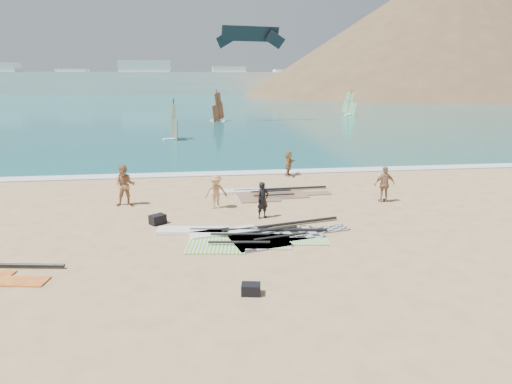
{
  "coord_description": "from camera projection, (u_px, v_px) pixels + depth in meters",
  "views": [
    {
      "loc": [
        -1.49,
        -13.33,
        5.64
      ],
      "look_at": [
        0.8,
        4.0,
        1.0
      ],
      "focal_mm": 30.0,
      "sensor_mm": 36.0,
      "label": 1
    }
  ],
  "objects": [
    {
      "name": "rig_orange",
      "position": [
        261.0,
        193.0,
        21.58
      ],
      "size": [
        6.11,
        2.44,
        0.2
      ],
      "rotation": [
        0.0,
        0.0,
        0.05
      ],
      "color": "#FF5B07",
      "rests_on": "ground"
    },
    {
      "name": "windsurfer_left",
      "position": [
        174.0,
        127.0,
        40.61
      ],
      "size": [
        2.22,
        2.5,
        3.89
      ],
      "rotation": [
        0.0,
        0.0,
        0.32
      ],
      "color": "white",
      "rests_on": "ground"
    },
    {
      "name": "gear_bag_far",
      "position": [
        251.0,
        289.0,
        11.51
      ],
      "size": [
        0.56,
        0.44,
        0.3
      ],
      "primitive_type": "cube",
      "rotation": [
        0.0,
        0.0,
        -0.18
      ],
      "color": "black",
      "rests_on": "ground"
    },
    {
      "name": "ground",
      "position": [
        248.0,
        252.0,
        14.41
      ],
      "size": [
        300.0,
        300.0,
        0.0
      ],
      "primitive_type": "plane",
      "color": "tan",
      "rests_on": "ground"
    },
    {
      "name": "surf_line",
      "position": [
        225.0,
        174.0,
        26.19
      ],
      "size": [
        300.0,
        1.2,
        0.04
      ],
      "primitive_type": "cube",
      "color": "white",
      "rests_on": "ground"
    },
    {
      "name": "far_town",
      "position": [
        158.0,
        82.0,
        155.01
      ],
      "size": [
        160.0,
        8.0,
        12.0
      ],
      "color": "white",
      "rests_on": "ground"
    },
    {
      "name": "windsurfer_right",
      "position": [
        349.0,
        108.0,
        68.29
      ],
      "size": [
        2.05,
        2.03,
        3.99
      ],
      "rotation": [
        0.0,
        0.0,
        0.73
      ],
      "color": "white",
      "rests_on": "ground"
    },
    {
      "name": "kitesurf_kite",
      "position": [
        250.0,
        35.0,
        55.33
      ],
      "size": [
        9.03,
        2.31,
        2.8
      ],
      "rotation": [
        0.0,
        0.0,
        0.17
      ],
      "color": "black",
      "rests_on": "ground"
    },
    {
      "name": "beachgoer_right",
      "position": [
        289.0,
        163.0,
        25.49
      ],
      "size": [
        1.07,
        1.45,
        1.51
      ],
      "primitive_type": "imported",
      "rotation": [
        0.0,
        0.0,
        1.07
      ],
      "color": "#997346",
      "rests_on": "ground"
    },
    {
      "name": "beachgoer_mid",
      "position": [
        216.0,
        192.0,
        19.02
      ],
      "size": [
        1.03,
        0.64,
        1.55
      ],
      "primitive_type": "imported",
      "rotation": [
        0.0,
        0.0,
        0.06
      ],
      "color": "tan",
      "rests_on": "ground"
    },
    {
      "name": "rig_grey",
      "position": [
        260.0,
        233.0,
        15.96
      ],
      "size": [
        6.18,
        3.1,
        0.2
      ],
      "rotation": [
        0.0,
        0.0,
        0.22
      ],
      "color": "#28282B",
      "rests_on": "ground"
    },
    {
      "name": "sea",
      "position": [
        203.0,
        97.0,
        140.9
      ],
      "size": [
        300.0,
        240.0,
        0.06
      ],
      "primitive_type": "cube",
      "color": "#0B4D52",
      "rests_on": "ground"
    },
    {
      "name": "rig_green",
      "position": [
        226.0,
        236.0,
        15.69
      ],
      "size": [
        6.45,
        2.95,
        0.21
      ],
      "rotation": [
        0.0,
        0.0,
        -0.13
      ],
      "color": "#62C626",
      "rests_on": "ground"
    },
    {
      "name": "headland_main",
      "position": [
        447.0,
        95.0,
        149.74
      ],
      "size": [
        143.0,
        143.0,
        45.0
      ],
      "primitive_type": "cone",
      "color": "brown",
      "rests_on": "ground"
    },
    {
      "name": "beachgoer_left",
      "position": [
        125.0,
        186.0,
        19.38
      ],
      "size": [
        0.93,
        0.73,
        1.9
      ],
      "primitive_type": "imported",
      "rotation": [
        0.0,
        0.0,
        0.01
      ],
      "color": "#AC784E",
      "rests_on": "ground"
    },
    {
      "name": "beachgoer_back",
      "position": [
        385.0,
        184.0,
        20.02
      ],
      "size": [
        1.01,
        0.44,
        1.7
      ],
      "primitive_type": "imported",
      "rotation": [
        0.0,
        0.0,
        3.17
      ],
      "color": "#A07655",
      "rests_on": "ground"
    },
    {
      "name": "person_wetsuit",
      "position": [
        263.0,
        200.0,
        17.7
      ],
      "size": [
        0.67,
        0.59,
        1.54
      ],
      "primitive_type": "imported",
      "rotation": [
        0.0,
        0.0,
        0.5
      ],
      "color": "black",
      "rests_on": "ground"
    },
    {
      "name": "windsurfer_centre",
      "position": [
        218.0,
        112.0,
        58.41
      ],
      "size": [
        2.33,
        2.4,
        4.34
      ],
      "rotation": [
        0.0,
        0.0,
        -0.62
      ],
      "color": "white",
      "rests_on": "ground"
    },
    {
      "name": "gear_bag_near",
      "position": [
        158.0,
        219.0,
        17.11
      ],
      "size": [
        0.73,
        0.7,
        0.38
      ],
      "primitive_type": "cube",
      "rotation": [
        0.0,
        0.0,
        0.66
      ],
      "color": "black",
      "rests_on": "ground"
    }
  ]
}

